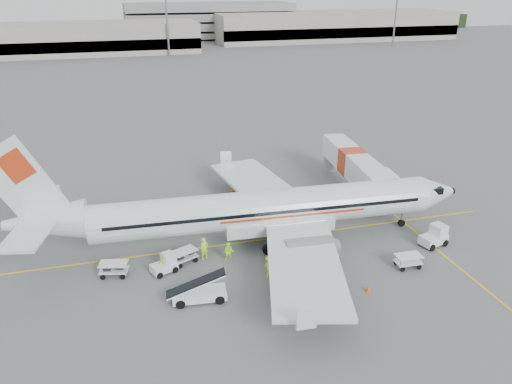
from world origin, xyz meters
TOP-DOWN VIEW (x-y plane):
  - ground at (0.00, 0.00)m, footprint 360.00×360.00m
  - stripe_lead at (0.00, 0.00)m, footprint 44.00×0.20m
  - stripe_cross at (14.00, -8.00)m, footprint 0.20×20.00m
  - terminal_west at (-40.00, 130.00)m, footprint 110.00×22.00m
  - terminal_east at (70.00, 145.00)m, footprint 90.00×26.00m
  - parking_garage at (25.00, 160.00)m, footprint 62.00×24.00m
  - treeline at (0.00, 175.00)m, footprint 300.00×3.00m
  - mast_center at (5.00, 118.00)m, footprint 3.20×1.20m
  - mast_east at (80.00, 118.00)m, footprint 3.20×1.20m
  - aircraft at (0.23, -0.24)m, footprint 40.38×32.44m
  - jet_bridge at (12.60, 8.57)m, footprint 4.53×17.29m
  - belt_loader at (-6.86, -7.47)m, footprint 5.29×2.36m
  - tug_fore at (14.06, -4.91)m, footprint 2.64×1.92m
  - tug_mid at (3.26, -6.33)m, footprint 2.27×1.41m
  - tug_aft at (-8.94, -3.08)m, footprint 2.27×1.81m
  - cart_loaded_a at (-7.19, -2.00)m, footprint 2.45×2.02m
  - cart_loaded_b at (-12.74, -2.50)m, footprint 2.41×1.76m
  - cart_empty_a at (0.21, -5.49)m, footprint 2.43×1.59m
  - cart_empty_b at (10.04, -7.51)m, footprint 2.13×1.30m
  - cone_nose at (18.55, 4.66)m, footprint 0.40×0.40m
  - cone_port at (-0.02, 11.24)m, footprint 0.44×0.44m
  - cone_stbd at (5.38, -9.80)m, footprint 0.41×0.41m
  - crew_a at (-5.48, -1.83)m, footprint 0.81×0.66m
  - crew_b at (-3.61, -2.75)m, footprint 0.98×0.87m
  - crew_c at (-1.08, -5.94)m, footprint 1.15×1.40m
  - crew_d at (-8.89, -3.01)m, footprint 0.99×0.53m

SIDE VIEW (x-z plane):
  - ground at x=0.00m, z-range 0.00..0.00m
  - stripe_lead at x=0.00m, z-range 0.00..0.01m
  - stripe_cross at x=14.00m, z-range 0.00..0.01m
  - cone_nose at x=18.55m, z-range 0.00..0.65m
  - cone_stbd at x=5.38m, z-range 0.00..0.67m
  - cone_port at x=-0.02m, z-range 0.00..0.71m
  - cart_empty_b at x=10.04m, z-range 0.00..1.09m
  - cart_loaded_a at x=-7.19m, z-range 0.00..1.11m
  - cart_loaded_b at x=-12.74m, z-range 0.00..1.13m
  - cart_empty_a at x=0.21m, z-range 0.00..1.21m
  - tug_aft at x=-8.94m, z-range 0.00..1.54m
  - crew_d at x=-8.89m, z-range 0.00..1.60m
  - crew_b at x=-3.61m, z-range 0.00..1.67m
  - tug_mid at x=3.26m, z-range 0.00..1.68m
  - tug_fore at x=14.06m, z-range 0.00..1.83m
  - crew_c at x=-1.08m, z-range 0.00..1.89m
  - crew_a at x=-5.48m, z-range 0.00..1.92m
  - belt_loader at x=-6.86m, z-range 0.00..2.79m
  - jet_bridge at x=12.60m, z-range 0.00..4.49m
  - treeline at x=0.00m, z-range 0.00..6.00m
  - terminal_west at x=-40.00m, z-range 0.00..9.00m
  - terminal_east at x=70.00m, z-range 0.00..10.00m
  - aircraft at x=0.23m, z-range 0.00..10.70m
  - parking_garage at x=25.00m, z-range 0.00..14.00m
  - mast_center at x=5.00m, z-range 0.00..22.00m
  - mast_east at x=80.00m, z-range 0.00..22.00m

